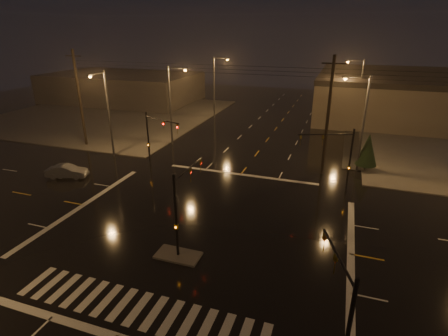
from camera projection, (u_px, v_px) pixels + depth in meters
The scene contains 19 objects.
ground at pixel (201, 227), 26.98m from camera, with size 140.00×140.00×0.00m, color black.
sidewalk_nw at pixel (110, 114), 62.33m from camera, with size 36.00×36.00×0.12m, color #494642.
median_island at pixel (178, 255), 23.44m from camera, with size 3.00×1.60×0.15m, color #494642.
crosswalk at pixel (138, 308), 19.07m from camera, with size 15.00×2.60×0.01m, color beige.
stop_bar_far at pixel (241, 174), 36.64m from camera, with size 16.00×0.50×0.01m, color beige.
commercial_block at pixel (123, 87), 73.36m from camera, with size 30.00×18.00×5.60m, color #3B3533.
signal_mast_median at pixel (182, 200), 22.89m from camera, with size 0.25×4.59×6.00m.
signal_mast_ne at pixel (339, 153), 31.62m from camera, with size 4.84×1.86×6.00m.
signal_mast_nw at pixel (154, 134), 37.33m from camera, with size 4.84×1.86×6.00m.
signal_mast_se at pixel (342, 311), 13.96m from camera, with size 1.55×3.87×6.00m.
streetlight_1 at pixel (172, 101), 44.00m from camera, with size 2.77×0.32×10.00m.
streetlight_2 at pixel (216, 83), 58.06m from camera, with size 2.77×0.32×10.00m.
streetlight_3 at pixel (361, 118), 35.52m from camera, with size 2.77×0.32×10.00m.
streetlight_4 at pixel (358, 88), 53.10m from camera, with size 2.77×0.32×10.00m.
streetlight_5 at pixel (107, 109), 39.46m from camera, with size 0.32×2.77×10.00m.
utility_pole_0 at pixel (80, 98), 43.62m from camera, with size 2.20×0.32×12.00m.
utility_pole_1 at pixel (328, 117), 34.60m from camera, with size 2.20×0.32×12.00m.
conifer_0 at pixel (368, 150), 36.70m from camera, with size 2.19×2.19×4.12m.
car_crossing at pixel (67, 171), 35.68m from camera, with size 1.42×4.06×1.34m, color slate.
Camera 1 is at (9.26, -21.54, 14.22)m, focal length 28.00 mm.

